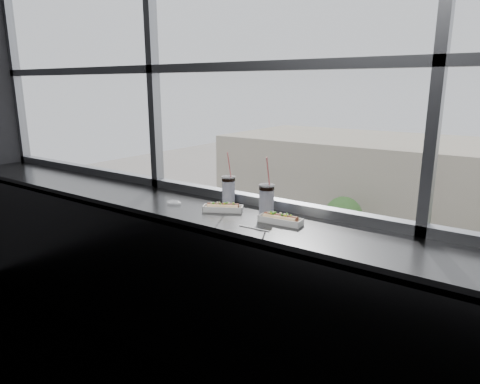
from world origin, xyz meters
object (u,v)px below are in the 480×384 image
Objects in this scene: soda_cup_left at (229,188)px; pedestrian_b at (456,258)px; car_near_b at (303,318)px; tree_left at (343,215)px; hotdog_tray_left at (223,207)px; car_near_a at (205,283)px; wrapper at (174,202)px; pedestrian_a at (383,250)px; hotdog_tray_right at (281,219)px; loose_straw at (254,228)px; soda_cup_right at (267,198)px.

soda_cup_left reaches higher than pedestrian_b.
tree_left reaches higher than car_near_b.
hotdog_tray_left is 24.07m from car_near_a.
hotdog_tray_left reaches higher than wrapper.
wrapper is 0.05× the size of pedestrian_a.
hotdog_tray_right is at bearing 3.90° from wrapper.
loose_straw is 24.39m from car_near_a.
hotdog_tray_right is at bearing 4.86° from pedestrian_b.
soda_cup_left is 20.88m from car_near_b.
soda_cup_right reaches higher than car_near_b.
tree_left is at bearing -81.50° from pedestrian_b.
soda_cup_right is 0.18× the size of pedestrian_b.
pedestrian_a is (-6.69, 27.87, -11.15)m from soda_cup_left.
hotdog_tray_left is 31.33m from tree_left.
car_near_b is (-7.71, 16.26, -11.13)m from hotdog_tray_right.
soda_cup_right is 31.49m from pedestrian_b.
soda_cup_right is 31.35m from tree_left.
pedestrian_b is 4.90m from pedestrian_a.
loose_straw is 31.13m from pedestrian_a.
pedestrian_b is at bearing 90.19° from hotdog_tray_right.
hotdog_tray_left is at bearing -70.41° from tree_left.
car_near_a is (-14.30, 16.44, -10.95)m from loose_straw.
loose_straw reaches higher than car_near_b.
wrapper is 0.02× the size of tree_left.
car_near_b is 2.71× the size of pedestrian_b.
car_near_b is 12.49m from tree_left.
pedestrian_a is (-4.70, -1.41, -0.03)m from pedestrian_b.
hotdog_tray_left is at bearing -63.67° from soda_cup_left.
tree_left is (-10.48, 28.26, -9.02)m from hotdog_tray_right.
wrapper is at bearing 3.31° from pedestrian_b.
soda_cup_left is 23.94m from car_near_a.
hotdog_tray_right is 0.13× the size of pedestrian_a.
wrapper is (-0.80, -0.05, -0.01)m from hotdog_tray_right.
soda_cup_left is (-0.09, 0.18, 0.08)m from hotdog_tray_left.
pedestrian_a is (-7.20, 28.04, -11.08)m from hotdog_tray_right.
hotdog_tray_left is at bearing 175.15° from hotdog_tray_right.
hotdog_tray_right is 0.75× the size of soda_cup_left.
pedestrian_b is at bearing 16.72° from pedestrian_a.
soda_cup_right reaches higher than car_near_a.
soda_cup_right is at bearing 13.06° from wrapper.
soda_cup_left is 0.06× the size of car_near_b.
car_near_a is (-13.86, 16.09, -11.05)m from soda_cup_left.
soda_cup_left is at bearing 166.68° from soda_cup_right.
soda_cup_left is 31.38m from pedestrian_b.
pedestrian_b is (-2.51, 29.46, -11.05)m from hotdog_tray_right.
hotdog_tray_left is 0.13× the size of pedestrian_b.
soda_cup_right is at bearing -75.85° from pedestrian_a.
car_near_b is (-7.55, 16.17, -11.21)m from soda_cup_right.
pedestrian_b is (-1.99, 29.28, -11.12)m from soda_cup_left.
wrapper is at bearing 168.12° from loose_straw.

